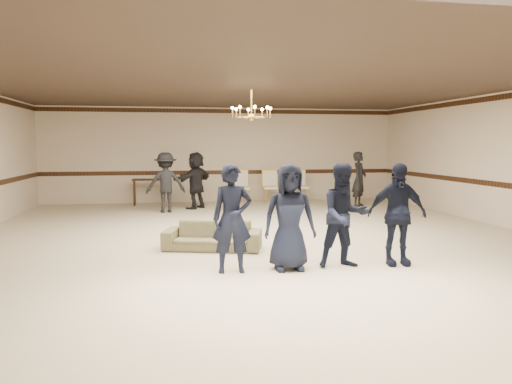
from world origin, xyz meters
The scene contains 16 objects.
room centered at (0.00, 0.00, 1.60)m, with size 12.01×14.01×3.21m.
chair_rail centered at (0.00, 6.99, 1.00)m, with size 12.00×0.02×0.14m, color #371C10.
crown_molding centered at (0.00, 6.99, 3.08)m, with size 12.00×0.02×0.14m, color #371C10.
chandelier centered at (0.00, 1.00, 2.88)m, with size 0.94×0.94×0.89m, color gold, non-canonical shape.
boy_a centered at (-0.86, -2.34, 0.83)m, with size 0.61×0.40×1.67m, color black.
boy_b centered at (0.04, -2.34, 0.83)m, with size 0.82×0.53×1.67m, color black.
boy_c centered at (0.94, -2.34, 0.83)m, with size 0.81×0.63×1.67m, color black.
boy_d centered at (1.84, -2.34, 0.83)m, with size 0.98×0.41×1.67m, color black.
settee centered at (-1.02, -0.67, 0.26)m, with size 1.80×0.71×0.53m, color #696646.
adult_left centered at (-1.91, 4.54, 0.87)m, with size 1.12×0.64×1.73m, color black.
adult_mid centered at (-1.01, 5.24, 0.87)m, with size 1.61×0.51×1.73m, color black.
adult_right centered at (4.09, 4.84, 0.87)m, with size 0.63×0.41×1.73m, color black.
banquet_chair_left centered at (0.53, 6.19, 0.54)m, with size 0.52×0.52×1.07m, color beige, non-canonical shape.
banquet_chair_mid centered at (1.53, 6.19, 0.54)m, with size 0.52×0.52×1.07m, color beige, non-canonical shape.
banquet_chair_right centered at (2.53, 6.19, 0.54)m, with size 0.52×0.52×1.07m, color beige, non-canonical shape.
console_table centered at (-2.47, 6.39, 0.43)m, with size 1.02×0.43×0.85m, color black.
Camera 1 is at (-1.79, -9.67, 1.97)m, focal length 34.24 mm.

